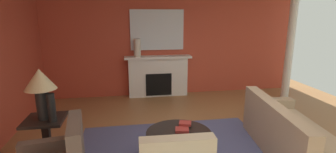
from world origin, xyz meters
The scene contains 13 objects.
ground_plane centered at (0.00, 0.00, 0.00)m, with size 8.82×8.82×0.00m, color olive.
wall_fireplace centered at (0.00, 3.22, 1.39)m, with size 7.39×0.12×2.78m, color #B7422D.
fireplace centered at (-0.42, 3.01, 0.53)m, with size 1.80×0.35×1.12m.
mantel_mirror centered at (-0.42, 3.13, 1.80)m, with size 1.43×0.04×1.07m, color silver.
sofa centered at (1.26, -0.40, 0.30)m, with size 1.15×2.20×0.85m.
coffee_table centered at (-0.52, -0.25, 0.34)m, with size 1.00×1.00×0.45m.
side_table centered at (-2.49, 0.02, 0.40)m, with size 0.56×0.56×0.70m.
table_lamp centered at (-2.49, 0.02, 1.22)m, with size 0.44×0.44×0.75m.
vase_mantel_left centered at (-0.97, 2.96, 1.35)m, with size 0.18×0.18×0.46m, color beige.
vase_on_side_table centered at (-2.34, -0.10, 0.91)m, with size 0.11×0.11×0.41m, color black.
book_red_cover centered at (-0.46, -0.22, 0.47)m, with size 0.21×0.17×0.04m, color maroon.
book_art_folio centered at (-0.38, -0.07, 0.51)m, with size 0.19×0.16×0.04m, color maroon.
column_white centered at (2.97, 2.30, 1.39)m, with size 0.20×0.20×2.78m, color white.
Camera 1 is at (-1.26, -3.72, 2.18)m, focal length 27.14 mm.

